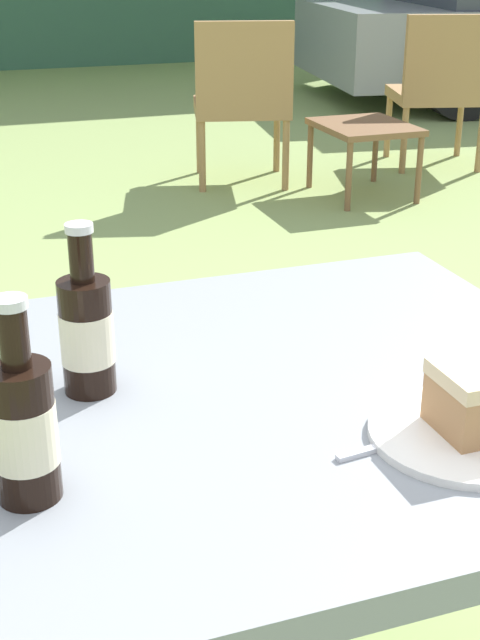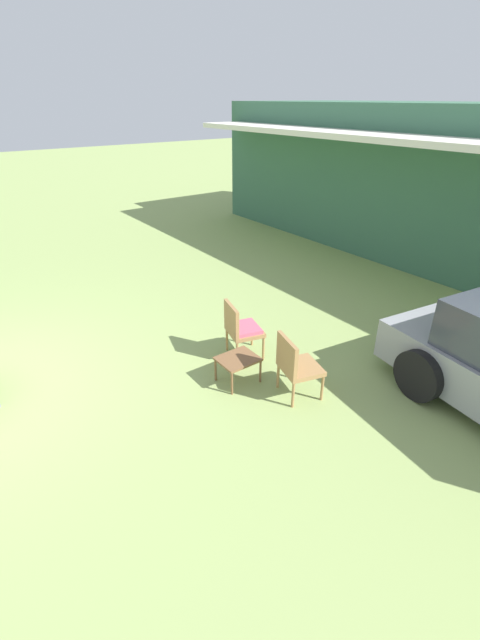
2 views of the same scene
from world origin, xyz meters
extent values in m
cube|color=#38664C|center=(-0.02, 10.36, 1.66)|extent=(11.90, 3.89, 3.31)
cube|color=silver|center=(-0.02, 7.82, 2.72)|extent=(11.31, 1.20, 0.12)
cylinder|color=black|center=(3.32, 4.70, 0.33)|extent=(0.69, 0.29, 0.67)
cylinder|color=#9E7547|center=(1.48, 3.69, 0.18)|extent=(0.04, 0.04, 0.37)
cylinder|color=#9E7547|center=(1.06, 3.80, 0.18)|extent=(0.04, 0.04, 0.37)
cylinder|color=#9E7547|center=(1.38, 3.30, 0.18)|extent=(0.04, 0.04, 0.37)
cylinder|color=#9E7547|center=(0.96, 3.41, 0.18)|extent=(0.04, 0.04, 0.37)
cube|color=#9E7547|center=(1.22, 3.55, 0.40)|extent=(0.59, 0.57, 0.06)
cube|color=#9E7547|center=(1.17, 3.35, 0.64)|extent=(0.49, 0.17, 0.42)
cube|color=#CC5670|center=(1.22, 3.55, 0.45)|extent=(0.53, 0.49, 0.05)
cylinder|color=#9E7547|center=(2.66, 3.69, 0.18)|extent=(0.04, 0.04, 0.37)
cylinder|color=#9E7547|center=(2.24, 3.80, 0.18)|extent=(0.04, 0.04, 0.37)
cylinder|color=#9E7547|center=(2.55, 3.30, 0.18)|extent=(0.04, 0.04, 0.37)
cylinder|color=#9E7547|center=(2.13, 3.41, 0.18)|extent=(0.04, 0.04, 0.37)
cube|color=#9E7547|center=(2.39, 3.55, 0.40)|extent=(0.60, 0.58, 0.06)
cube|color=#9E7547|center=(2.34, 3.35, 0.64)|extent=(0.48, 0.18, 0.42)
cube|color=brown|center=(1.71, 3.07, 0.35)|extent=(0.43, 0.51, 0.03)
cylinder|color=brown|center=(1.52, 2.84, 0.17)|extent=(0.03, 0.03, 0.34)
cylinder|color=brown|center=(1.90, 2.84, 0.17)|extent=(0.03, 0.03, 0.34)
cylinder|color=brown|center=(1.52, 3.30, 0.17)|extent=(0.03, 0.03, 0.34)
cylinder|color=brown|center=(1.90, 3.30, 0.17)|extent=(0.03, 0.03, 0.34)
camera|label=1|loc=(-0.36, -0.93, 1.22)|focal=50.00mm
camera|label=2|loc=(5.56, 0.29, 3.41)|focal=24.00mm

